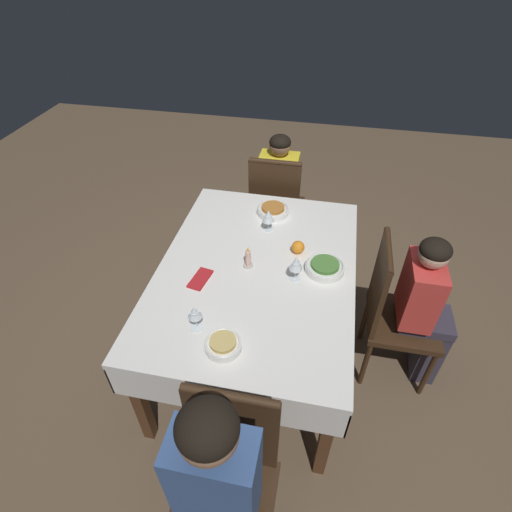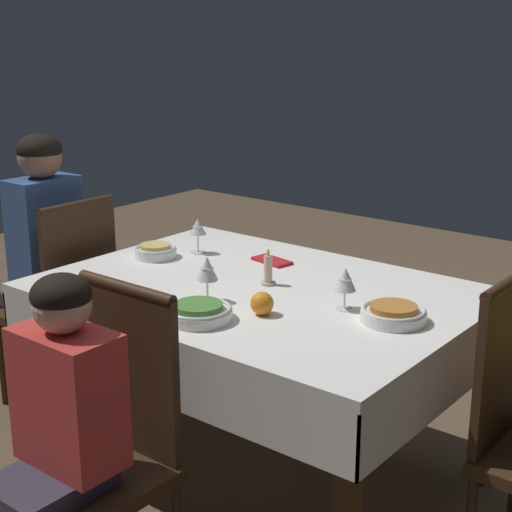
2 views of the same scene
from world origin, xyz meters
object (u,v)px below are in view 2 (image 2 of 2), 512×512
candle_centerpiece (268,272)px  bowl_north (198,312)px  bowl_east (156,251)px  wine_glass_east (198,228)px  dining_table (258,308)px  bowl_west (394,313)px  person_adult_denim (41,254)px  orange_fruit (262,303)px  chair_north (103,440)px  wine_glass_north (207,270)px  chair_east (66,298)px  napkin_red_folded (272,261)px  wine_glass_west (345,281)px  person_child_red (54,447)px

candle_centerpiece → bowl_north: bearing=96.3°
bowl_east → wine_glass_east: size_ratio=1.16×
dining_table → candle_centerpiece: candle_centerpiece is taller
dining_table → bowl_west: 0.56m
person_adult_denim → orange_fruit: (-1.36, 0.13, 0.10)m
chair_north → wine_glass_north: bearing=100.6°
bowl_east → bowl_north: bearing=146.0°
person_adult_denim → wine_glass_east: size_ratio=8.40×
orange_fruit → wine_glass_east: bearing=-31.9°
dining_table → bowl_north: (-0.06, 0.38, 0.11)m
bowl_east → orange_fruit: 0.80m
chair_north → chair_east: bearing=146.2°
napkin_red_folded → wine_glass_west: bearing=151.3°
wine_glass_north → dining_table: bearing=-101.2°
bowl_west → person_adult_denim: bearing=2.7°
napkin_red_folded → dining_table: bearing=118.4°
bowl_west → candle_centerpiece: (0.55, -0.05, 0.02)m
bowl_north → wine_glass_west: bearing=-129.9°
dining_table → person_child_red: 0.98m
wine_glass_west → bowl_north: wine_glass_west is taller
wine_glass_east → candle_centerpiece: wine_glass_east is taller
wine_glass_east → napkin_red_folded: size_ratio=0.83×
bowl_west → wine_glass_west: 0.20m
chair_east → candle_centerpiece: chair_east is taller
dining_table → wine_glass_west: bearing=179.7°
chair_east → orange_fruit: size_ratio=12.60×
chair_east → napkin_red_folded: bearing=112.9°
dining_table → wine_glass_north: wine_glass_north is taller
bowl_east → bowl_north: size_ratio=0.78×
bowl_north → wine_glass_north: bearing=-57.2°
chair_east → wine_glass_west: size_ratio=6.70×
wine_glass_west → orange_fruit: bearing=48.7°
dining_table → napkin_red_folded: bearing=-61.6°
wine_glass_north → napkin_red_folded: wine_glass_north is taller
chair_east → candle_centerpiece: bearing=97.2°
bowl_east → chair_east: bearing=15.3°
dining_table → orange_fruit: bearing=131.1°
person_child_red → wine_glass_north: person_child_red is taller
person_adult_denim → bowl_west: bearing=92.7°
person_child_red → candle_centerpiece: size_ratio=7.78×
bowl_east → chair_north: bearing=126.8°
bowl_east → wine_glass_east: bearing=-120.0°
person_adult_denim → bowl_east: person_adult_denim is taller
bowl_east → wine_glass_east: wine_glass_east is taller
bowl_north → bowl_west: bearing=-142.7°
bowl_east → napkin_red_folded: bowl_east is taller
bowl_west → napkin_red_folded: (0.71, -0.28, -0.02)m
chair_north → bowl_west: 0.98m
chair_north → wine_glass_north: 0.69m
dining_table → wine_glass_north: (0.04, 0.22, 0.19)m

